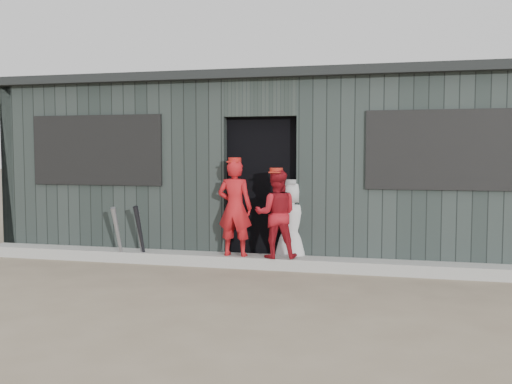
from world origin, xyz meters
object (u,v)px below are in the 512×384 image
(bat_mid, at_px, (140,237))
(player_red_left, at_px, (235,208))
(player_grey_back, at_px, (291,224))
(dugout, at_px, (281,167))
(bat_left, at_px, (118,235))
(bat_right, at_px, (141,235))
(player_red_right, at_px, (276,214))

(bat_mid, relative_size, player_red_left, 0.57)
(player_grey_back, bearing_deg, bat_mid, 4.81)
(player_red_left, distance_m, dugout, 1.83)
(bat_left, bearing_deg, player_grey_back, 11.38)
(bat_left, height_order, bat_right, bat_right)
(bat_mid, distance_m, bat_right, 0.09)
(bat_left, distance_m, bat_mid, 0.30)
(bat_right, bearing_deg, bat_left, -164.09)
(bat_left, xyz_separation_m, player_red_left, (1.59, 0.19, 0.39))
(player_red_right, relative_size, player_grey_back, 1.01)
(bat_mid, distance_m, dugout, 2.58)
(dugout, bearing_deg, player_red_left, -99.16)
(bat_mid, xyz_separation_m, player_grey_back, (2.04, 0.31, 0.20))
(player_red_right, bearing_deg, bat_right, -8.49)
(player_grey_back, bearing_deg, player_red_left, 17.10)
(bat_left, bearing_deg, bat_mid, 30.32)
(player_grey_back, xyz_separation_m, dugout, (-0.42, 1.47, 0.72))
(player_grey_back, bearing_deg, dugout, -77.82)
(player_red_left, relative_size, player_grey_back, 1.13)
(bat_right, bearing_deg, player_red_left, 4.80)
(player_grey_back, relative_size, dugout, 0.14)
(bat_left, bearing_deg, player_red_left, 6.89)
(bat_left, height_order, bat_mid, bat_left)
(bat_right, bearing_deg, player_red_right, 2.89)
(player_red_left, bearing_deg, bat_mid, 4.07)
(player_grey_back, distance_m, dugout, 1.69)
(player_red_right, xyz_separation_m, dugout, (-0.28, 1.75, 0.56))
(bat_mid, bearing_deg, player_red_right, 0.84)
(bat_mid, height_order, player_red_left, player_red_left)
(player_red_right, height_order, dugout, dugout)
(player_red_left, xyz_separation_m, player_grey_back, (0.70, 0.27, -0.22))
(bat_mid, relative_size, bat_right, 0.89)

